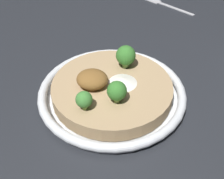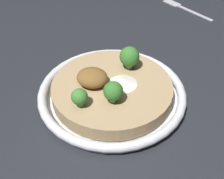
{
  "view_description": "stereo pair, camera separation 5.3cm",
  "coord_description": "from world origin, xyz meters",
  "px_view_note": "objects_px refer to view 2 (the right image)",
  "views": [
    {
      "loc": [
        -0.06,
        0.39,
        0.37
      ],
      "look_at": [
        0.0,
        0.0,
        0.02
      ],
      "focal_mm": 45.0,
      "sensor_mm": 36.0,
      "label": 1
    },
    {
      "loc": [
        -0.11,
        0.38,
        0.37
      ],
      "look_at": [
        0.0,
        0.0,
        0.02
      ],
      "focal_mm": 45.0,
      "sensor_mm": 36.0,
      "label": 2
    }
  ],
  "objects_px": {
    "risotto_bowl": "(112,92)",
    "fork_utensil": "(182,7)",
    "broccoli_back": "(113,91)",
    "broccoli_back_right": "(79,97)",
    "broccoli_front_left": "(129,57)"
  },
  "relations": [
    {
      "from": "broccoli_back_right",
      "to": "fork_utensil",
      "type": "xyz_separation_m",
      "value": [
        -0.13,
        -0.51,
        -0.05
      ]
    },
    {
      "from": "risotto_bowl",
      "to": "fork_utensil",
      "type": "xyz_separation_m",
      "value": [
        -0.09,
        -0.44,
        -0.01
      ]
    },
    {
      "from": "broccoli_back",
      "to": "broccoli_front_left",
      "type": "height_order",
      "value": "broccoli_front_left"
    },
    {
      "from": "broccoli_back_right",
      "to": "broccoli_front_left",
      "type": "bearing_deg",
      "value": -112.99
    },
    {
      "from": "risotto_bowl",
      "to": "fork_utensil",
      "type": "bearing_deg",
      "value": -101.82
    },
    {
      "from": "broccoli_front_left",
      "to": "broccoli_back_right",
      "type": "distance_m",
      "value": 0.14
    },
    {
      "from": "fork_utensil",
      "to": "broccoli_back_right",
      "type": "bearing_deg",
      "value": 111.4
    },
    {
      "from": "broccoli_front_left",
      "to": "broccoli_back_right",
      "type": "xyz_separation_m",
      "value": [
        0.05,
        0.13,
        -0.01
      ]
    },
    {
      "from": "broccoli_back",
      "to": "broccoli_back_right",
      "type": "distance_m",
      "value": 0.06
    },
    {
      "from": "broccoli_back",
      "to": "broccoli_front_left",
      "type": "relative_size",
      "value": 0.88
    },
    {
      "from": "broccoli_back_right",
      "to": "fork_utensil",
      "type": "height_order",
      "value": "broccoli_back_right"
    },
    {
      "from": "risotto_bowl",
      "to": "fork_utensil",
      "type": "height_order",
      "value": "risotto_bowl"
    },
    {
      "from": "risotto_bowl",
      "to": "broccoli_back_right",
      "type": "bearing_deg",
      "value": 63.0
    },
    {
      "from": "risotto_bowl",
      "to": "broccoli_back",
      "type": "xyz_separation_m",
      "value": [
        -0.01,
        0.04,
        0.04
      ]
    },
    {
      "from": "risotto_bowl",
      "to": "broccoli_back_right",
      "type": "relative_size",
      "value": 7.98
    }
  ]
}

